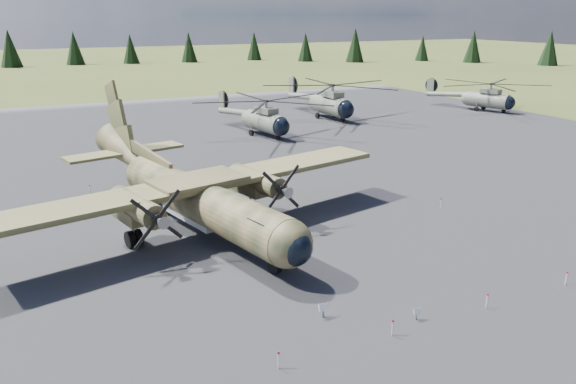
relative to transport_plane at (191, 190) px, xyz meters
name	(u,v)px	position (x,y,z in m)	size (l,w,h in m)	color
ground	(247,244)	(2.45, -4.46, -2.88)	(500.00, 500.00, 0.00)	#545B28
apron	(202,201)	(2.45, 5.54, -2.88)	(120.00, 120.00, 0.04)	#57565B
transport_plane	(191,190)	(0.00, 0.00, 0.00)	(30.29, 27.17, 10.02)	#333A1F
helicopter_near	(264,110)	(17.60, 27.26, 0.38)	(21.03, 22.69, 4.60)	slate
helicopter_mid	(331,94)	(31.16, 34.14, 0.75)	(20.99, 24.22, 5.12)	slate
helicopter_far	(488,91)	(57.05, 29.36, 0.27)	(22.39, 22.50, 4.44)	slate
info_placard_left	(323,308)	(2.30, -15.06, -2.35)	(0.53, 0.28, 0.79)	gray
info_placard_right	(417,313)	(6.41, -17.34, -2.45)	(0.42, 0.21, 0.64)	gray
barrier_fence	(241,238)	(1.99, -4.54, -2.37)	(33.12, 29.62, 0.85)	silver
treeline	(335,159)	(9.72, -3.39, 1.97)	(329.43, 320.00, 10.97)	black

